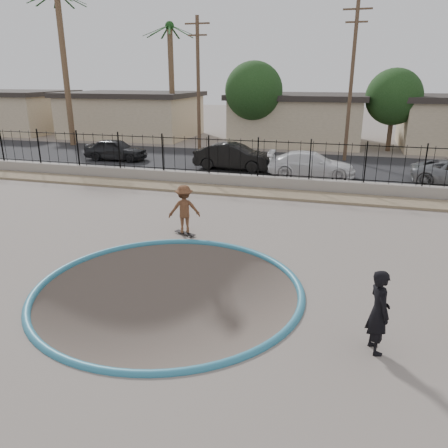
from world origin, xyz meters
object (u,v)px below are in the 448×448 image
at_px(skater, 184,212).
at_px(car_b, 234,157).
at_px(videographer, 379,312).
at_px(car_c, 311,164).
at_px(skateboard, 185,233).
at_px(car_a, 116,150).

xyz_separation_m(skater, car_b, (-1.15, 11.16, -0.05)).
bearing_deg(videographer, car_c, -10.31).
bearing_deg(skater, car_c, -131.93).
distance_m(skater, skateboard, 0.78).
xyz_separation_m(car_a, car_b, (8.16, -0.84, 0.07)).
bearing_deg(skateboard, car_a, 152.37).
height_order(videographer, car_a, videographer).
bearing_deg(car_c, skateboard, 158.62).
bearing_deg(car_c, skater, 158.62).
height_order(car_b, car_c, car_b).
relative_size(videographer, car_a, 0.44).
distance_m(skater, car_a, 15.19).
relative_size(skater, car_c, 0.36).
relative_size(skater, car_b, 0.36).
relative_size(skater, skateboard, 1.95).
distance_m(skateboard, car_c, 10.96).
relative_size(videographer, car_c, 0.38).
bearing_deg(skater, car_b, -108.03).
relative_size(skater, car_a, 0.42).
height_order(skateboard, car_a, car_a).
height_order(skateboard, videographer, videographer).
xyz_separation_m(car_a, car_c, (12.70, -1.59, -0.01)).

